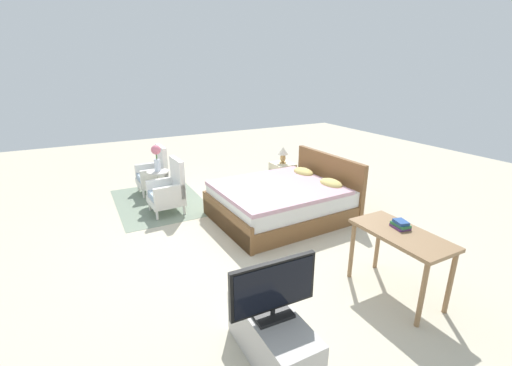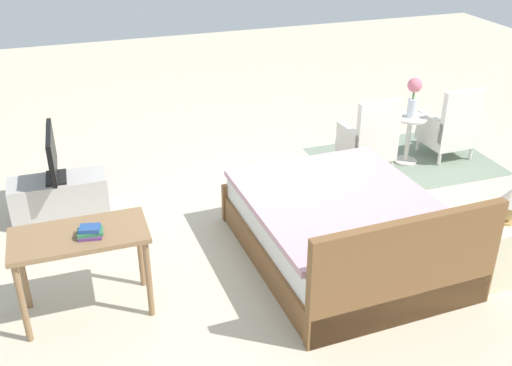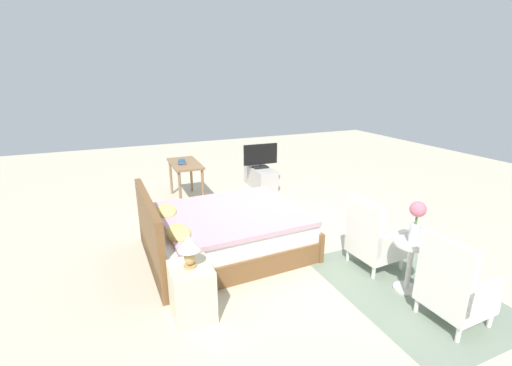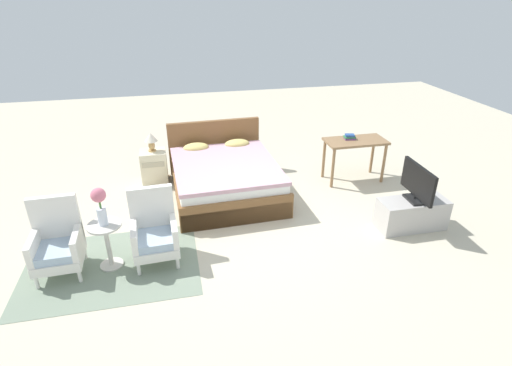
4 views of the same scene
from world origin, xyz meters
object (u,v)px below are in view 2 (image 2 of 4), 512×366
(tv_flatscreen, at_px, (52,155))
(book_stack, at_px, (90,232))
(bed, at_px, (345,231))
(table_lamp, at_px, (511,200))
(flower_vase, at_px, (414,93))
(tv_stand, at_px, (60,198))
(side_table, at_px, (409,134))
(armchair_by_window_left, at_px, (450,129))
(vanity_desk, at_px, (80,246))
(nightstand, at_px, (499,250))
(armchair_by_window_right, at_px, (369,140))

(tv_flatscreen, xyz_separation_m, book_stack, (-0.23, 1.72, 0.08))
(bed, relative_size, table_lamp, 6.47)
(flower_vase, height_order, tv_stand, flower_vase)
(bed, distance_m, tv_stand, 2.94)
(bed, xyz_separation_m, side_table, (-1.66, -1.64, 0.08))
(armchair_by_window_left, bearing_deg, vanity_desk, 19.69)
(flower_vase, bearing_deg, nightstand, 77.44)
(flower_vase, xyz_separation_m, nightstand, (0.52, 2.34, -0.60))
(side_table, relative_size, table_lamp, 1.81)
(table_lamp, relative_size, tv_flatscreen, 0.44)
(flower_vase, relative_size, table_lamp, 1.45)
(nightstand, relative_size, table_lamp, 1.73)
(vanity_desk, bearing_deg, book_stack, 140.03)
(armchair_by_window_right, xyz_separation_m, book_stack, (3.31, 1.69, 0.40))
(side_table, xyz_separation_m, flower_vase, (0.00, 0.00, 0.52))
(side_table, bearing_deg, armchair_by_window_right, 3.86)
(armchair_by_window_right, xyz_separation_m, vanity_desk, (3.39, 1.61, 0.25))
(tv_stand, bearing_deg, nightstand, 146.82)
(side_table, height_order, flower_vase, flower_vase)
(armchair_by_window_left, distance_m, nightstand, 2.55)
(book_stack, bearing_deg, vanity_desk, -39.97)
(armchair_by_window_left, xyz_separation_m, tv_stand, (4.65, -0.03, -0.16))
(tv_flatscreen, height_order, vanity_desk, tv_flatscreen)
(armchair_by_window_left, height_order, tv_flatscreen, tv_flatscreen)
(table_lamp, bearing_deg, side_table, -102.56)
(bed, distance_m, side_table, 2.34)
(table_lamp, bearing_deg, flower_vase, -102.56)
(tv_stand, bearing_deg, tv_flatscreen, -2.00)
(armchair_by_window_right, bearing_deg, tv_flatscreen, -0.54)
(table_lamp, distance_m, tv_stand, 4.30)
(armchair_by_window_right, height_order, side_table, armchair_by_window_right)
(book_stack, bearing_deg, bed, -177.94)
(bed, distance_m, flower_vase, 2.41)
(side_table, height_order, tv_flatscreen, tv_flatscreen)
(armchair_by_window_right, distance_m, side_table, 0.56)
(bed, xyz_separation_m, vanity_desk, (2.29, 0.01, 0.34))
(armchair_by_window_right, height_order, flower_vase, flower_vase)
(flower_vase, bearing_deg, armchair_by_window_left, 176.17)
(flower_vase, distance_m, book_stack, 4.23)
(flower_vase, bearing_deg, armchair_by_window_right, 3.86)
(armchair_by_window_right, height_order, tv_flatscreen, tv_flatscreen)
(nightstand, bearing_deg, table_lamp, 90.00)
(side_table, bearing_deg, tv_flatscreen, 0.06)
(bed, distance_m, armchair_by_window_left, 2.74)
(armchair_by_window_right, relative_size, flower_vase, 1.93)
(tv_flatscreen, distance_m, vanity_desk, 1.66)
(nightstand, bearing_deg, tv_flatscreen, -33.17)
(bed, height_order, tv_stand, bed)
(armchair_by_window_left, height_order, table_lamp, armchair_by_window_left)
(flower_vase, bearing_deg, side_table, -90.00)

